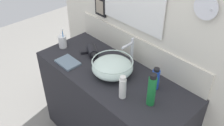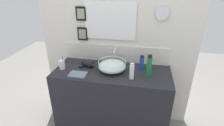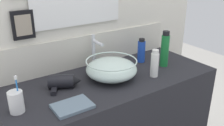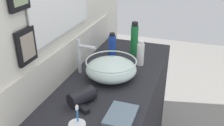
{
  "view_description": "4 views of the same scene",
  "coord_description": "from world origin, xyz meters",
  "px_view_note": "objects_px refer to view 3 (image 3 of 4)",
  "views": [
    {
      "loc": [
        1.08,
        -1.02,
        1.99
      ],
      "look_at": [
        0.0,
        0.0,
        0.92
      ],
      "focal_mm": 40.0,
      "sensor_mm": 36.0,
      "label": 1
    },
    {
      "loc": [
        0.33,
        -1.71,
        1.75
      ],
      "look_at": [
        0.0,
        0.0,
        0.92
      ],
      "focal_mm": 28.0,
      "sensor_mm": 36.0,
      "label": 2
    },
    {
      "loc": [
        -0.77,
        -1.13,
        1.49
      ],
      "look_at": [
        0.0,
        0.0,
        0.92
      ],
      "focal_mm": 40.0,
      "sensor_mm": 36.0,
      "label": 3
    },
    {
      "loc": [
        -1.27,
        -0.43,
        1.58
      ],
      "look_at": [
        0.0,
        0.0,
        0.92
      ],
      "focal_mm": 40.0,
      "sensor_mm": 36.0,
      "label": 4
    }
  ],
  "objects_px": {
    "glass_bowl_sink": "(112,69)",
    "spray_bottle": "(155,64)",
    "faucet": "(95,49)",
    "hair_drier": "(64,82)",
    "soap_dispenser": "(165,49)",
    "hand_towel": "(72,106)",
    "toothbrush_cup": "(16,102)",
    "lotion_bottle": "(141,51)"
  },
  "relations": [
    {
      "from": "soap_dispenser",
      "to": "hand_towel",
      "type": "bearing_deg",
      "value": -170.17
    },
    {
      "from": "hair_drier",
      "to": "spray_bottle",
      "type": "relative_size",
      "value": 1.17
    },
    {
      "from": "hair_drier",
      "to": "toothbrush_cup",
      "type": "xyz_separation_m",
      "value": [
        -0.28,
        -0.1,
        0.02
      ]
    },
    {
      "from": "spray_bottle",
      "to": "faucet",
      "type": "bearing_deg",
      "value": 125.5
    },
    {
      "from": "hand_towel",
      "to": "hair_drier",
      "type": "bearing_deg",
      "value": 76.7
    },
    {
      "from": "faucet",
      "to": "toothbrush_cup",
      "type": "relative_size",
      "value": 1.22
    },
    {
      "from": "glass_bowl_sink",
      "to": "spray_bottle",
      "type": "xyz_separation_m",
      "value": [
        0.23,
        -0.13,
        0.02
      ]
    },
    {
      "from": "lotion_bottle",
      "to": "soap_dispenser",
      "type": "bearing_deg",
      "value": -61.08
    },
    {
      "from": "glass_bowl_sink",
      "to": "hair_drier",
      "type": "height_order",
      "value": "glass_bowl_sink"
    },
    {
      "from": "hair_drier",
      "to": "soap_dispenser",
      "type": "bearing_deg",
      "value": -7.05
    },
    {
      "from": "soap_dispenser",
      "to": "lotion_bottle",
      "type": "distance_m",
      "value": 0.17
    },
    {
      "from": "hair_drier",
      "to": "toothbrush_cup",
      "type": "bearing_deg",
      "value": -160.15
    },
    {
      "from": "hair_drier",
      "to": "spray_bottle",
      "type": "xyz_separation_m",
      "value": [
        0.52,
        -0.17,
        0.05
      ]
    },
    {
      "from": "lotion_bottle",
      "to": "hand_towel",
      "type": "xyz_separation_m",
      "value": [
        -0.66,
        -0.27,
        -0.07
      ]
    },
    {
      "from": "spray_bottle",
      "to": "hand_towel",
      "type": "bearing_deg",
      "value": -175.79
    },
    {
      "from": "glass_bowl_sink",
      "to": "spray_bottle",
      "type": "relative_size",
      "value": 1.79
    },
    {
      "from": "spray_bottle",
      "to": "lotion_bottle",
      "type": "xyz_separation_m",
      "value": [
        0.09,
        0.23,
        -0.0
      ]
    },
    {
      "from": "hand_towel",
      "to": "spray_bottle",
      "type": "bearing_deg",
      "value": 4.21
    },
    {
      "from": "glass_bowl_sink",
      "to": "lotion_bottle",
      "type": "xyz_separation_m",
      "value": [
        0.32,
        0.1,
        0.02
      ]
    },
    {
      "from": "hair_drier",
      "to": "toothbrush_cup",
      "type": "distance_m",
      "value": 0.3
    },
    {
      "from": "glass_bowl_sink",
      "to": "hair_drier",
      "type": "relative_size",
      "value": 1.53
    },
    {
      "from": "glass_bowl_sink",
      "to": "hair_drier",
      "type": "xyz_separation_m",
      "value": [
        -0.29,
        0.05,
        -0.02
      ]
    },
    {
      "from": "glass_bowl_sink",
      "to": "hand_towel",
      "type": "relative_size",
      "value": 1.65
    },
    {
      "from": "faucet",
      "to": "lotion_bottle",
      "type": "distance_m",
      "value": 0.34
    },
    {
      "from": "faucet",
      "to": "toothbrush_cup",
      "type": "xyz_separation_m",
      "value": [
        -0.58,
        -0.25,
        -0.07
      ]
    },
    {
      "from": "glass_bowl_sink",
      "to": "hand_towel",
      "type": "distance_m",
      "value": 0.39
    },
    {
      "from": "glass_bowl_sink",
      "to": "toothbrush_cup",
      "type": "bearing_deg",
      "value": -174.43
    },
    {
      "from": "lotion_bottle",
      "to": "hand_towel",
      "type": "relative_size",
      "value": 0.9
    },
    {
      "from": "glass_bowl_sink",
      "to": "soap_dispenser",
      "type": "bearing_deg",
      "value": -5.72
    },
    {
      "from": "faucet",
      "to": "hair_drier",
      "type": "relative_size",
      "value": 1.1
    },
    {
      "from": "hair_drier",
      "to": "hand_towel",
      "type": "bearing_deg",
      "value": -103.3
    },
    {
      "from": "glass_bowl_sink",
      "to": "hand_towel",
      "type": "xyz_separation_m",
      "value": [
        -0.34,
        -0.17,
        -0.05
      ]
    },
    {
      "from": "spray_bottle",
      "to": "soap_dispenser",
      "type": "bearing_deg",
      "value": 27.08
    },
    {
      "from": "faucet",
      "to": "soap_dispenser",
      "type": "height_order",
      "value": "soap_dispenser"
    },
    {
      "from": "glass_bowl_sink",
      "to": "faucet",
      "type": "height_order",
      "value": "faucet"
    },
    {
      "from": "spray_bottle",
      "to": "toothbrush_cup",
      "type": "bearing_deg",
      "value": 174.99
    },
    {
      "from": "faucet",
      "to": "toothbrush_cup",
      "type": "distance_m",
      "value": 0.63
    },
    {
      "from": "soap_dispenser",
      "to": "spray_bottle",
      "type": "xyz_separation_m",
      "value": [
        -0.17,
        -0.09,
        -0.03
      ]
    },
    {
      "from": "faucet",
      "to": "hand_towel",
      "type": "height_order",
      "value": "faucet"
    },
    {
      "from": "glass_bowl_sink",
      "to": "spray_bottle",
      "type": "distance_m",
      "value": 0.26
    },
    {
      "from": "lotion_bottle",
      "to": "hand_towel",
      "type": "distance_m",
      "value": 0.72
    },
    {
      "from": "toothbrush_cup",
      "to": "lotion_bottle",
      "type": "relative_size",
      "value": 1.08
    }
  ]
}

